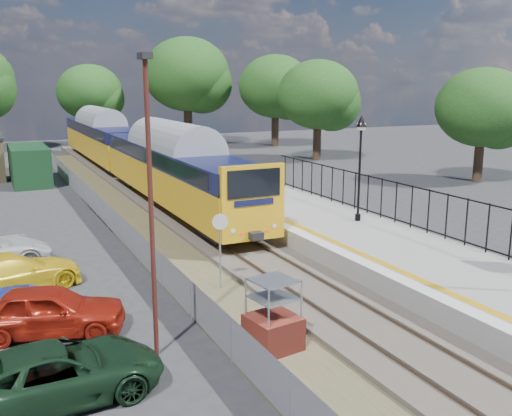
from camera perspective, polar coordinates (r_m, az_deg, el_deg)
ground at (r=18.18m, az=7.41°, el=-9.75°), size 120.00×120.00×0.00m
track_bed at (r=26.19m, az=-5.07°, el=-2.56°), size 5.90×80.00×0.29m
platform at (r=26.63m, az=5.65°, el=-1.52°), size 5.00×70.00×0.90m
platform_edge at (r=25.54m, az=1.72°, el=-1.02°), size 0.90×70.00×0.01m
victorian_lamp_north at (r=24.94m, az=10.42°, el=6.37°), size 0.44×0.44×4.60m
palisade_fence at (r=23.27m, az=18.12°, el=-0.61°), size 0.12×26.00×2.00m
wire_fence at (r=27.26m, az=-14.19°, el=-1.20°), size 0.06×52.00×1.20m
tree_line at (r=57.06m, az=-15.20°, el=11.73°), size 56.80×43.80×11.88m
train at (r=41.35m, az=-12.59°, el=5.86°), size 2.82×40.83×3.51m
brick_plinth at (r=14.96m, az=1.73°, el=-10.75°), size 1.38×1.38×1.95m
speed_sign at (r=18.92m, az=-3.61°, el=-3.11°), size 0.51×0.21×2.63m
carpark_lamp at (r=13.94m, az=-10.52°, el=1.56°), size 0.25×0.50×7.50m
car_green at (r=13.59m, az=-19.33°, el=-15.36°), size 4.82×2.53×1.29m
car_red at (r=16.92m, az=-20.02°, el=-9.60°), size 4.41×2.78×1.40m
car_blue at (r=17.29m, az=-21.68°, el=-9.64°), size 3.82×2.23×1.19m
car_yellow at (r=20.49m, az=-23.44°, el=-6.10°), size 5.09×3.39×1.37m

